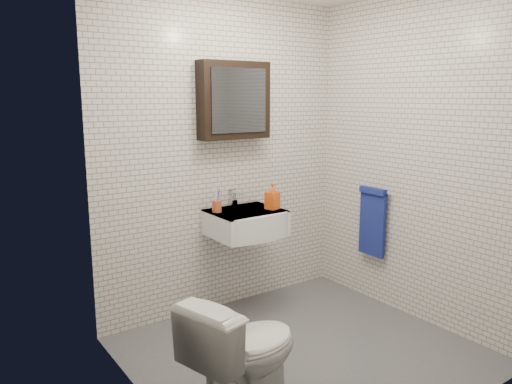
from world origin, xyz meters
The scene contains 9 objects.
ground centered at (0.00, 0.00, 0.01)m, with size 2.20×2.00×0.01m, color #4A4D52.
room_shell centered at (0.00, 0.00, 1.47)m, with size 2.22×2.02×2.51m.
washbasin centered at (0.05, 0.73, 0.76)m, with size 0.55×0.50×0.20m.
faucet centered at (0.05, 0.93, 0.92)m, with size 0.06×0.20×0.15m.
mirror_cabinet centered at (0.05, 0.93, 1.70)m, with size 0.60×0.15×0.60m.
towel_rail centered at (1.04, 0.35, 0.72)m, with size 0.09×0.30×0.58m.
toothbrush_cup centered at (-0.16, 0.85, 0.90)m, with size 0.10×0.10×0.20m.
soap_bottle centered at (0.25, 0.69, 0.95)m, with size 0.09×0.10×0.21m, color orange.
toilet centered at (-0.69, -0.32, 0.36)m, with size 0.40×0.70×0.71m, color white.
Camera 1 is at (-2.08, -2.41, 1.74)m, focal length 35.00 mm.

